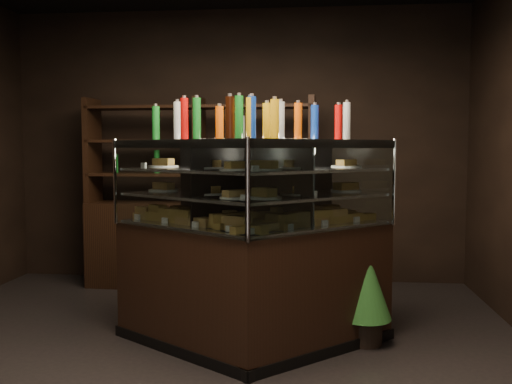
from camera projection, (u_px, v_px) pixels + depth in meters
The scene contains 7 objects.
ground at pixel (189, 360), 3.99m from camera, with size 5.00×5.00×0.00m, color black.
room_shell at pixel (187, 79), 3.84m from camera, with size 5.02×5.02×3.01m.
display_case at pixel (253, 277), 4.25m from camera, with size 2.18×1.49×1.55m.
food_display at pixel (252, 196), 4.19m from camera, with size 1.77×0.99×0.47m.
bottles_top at pixel (253, 120), 4.16m from camera, with size 1.59×0.85×0.30m.
potted_conifer at pixel (365, 281), 4.27m from camera, with size 0.39×0.39×0.84m.
back_shelving at pixel (200, 231), 6.01m from camera, with size 2.41×0.49×2.00m.
Camera 1 is at (0.86, -3.82, 1.48)m, focal length 40.00 mm.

